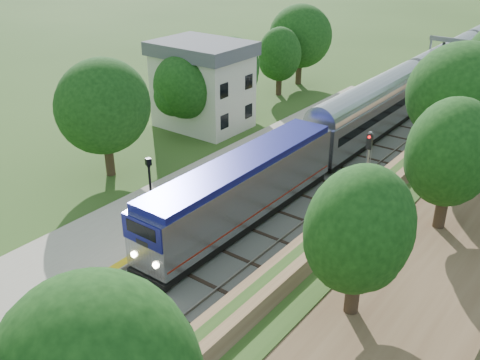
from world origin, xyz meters
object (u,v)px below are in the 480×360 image
Objects in this scene: train at (468,55)px; signal_farside at (367,169)px; station_building at (203,84)px; signal_gantry at (466,53)px; lamppost_far at (151,199)px.

signal_farside is at bearing -81.99° from train.
station_building reaches higher than train.
signal_gantry is 11.68m from train.
signal_farside reaches higher than lamppost_far.
lamppost_far is (-3.57, -53.08, 0.34)m from train.
station_building is 38.77m from train.
station_building is 1.78× the size of lamppost_far.
train is 24.13× the size of lamppost_far.
train is (-2.47, 11.11, -2.62)m from signal_gantry.
station_building is at bearing 158.49° from signal_farside.
signal_gantry reaches higher than lamppost_far.
signal_gantry is at bearing 81.81° from lamppost_far.
signal_farside is at bearing -21.51° from station_building.
signal_gantry is 1.35× the size of signal_farside.
signal_farside is (20.20, -7.96, -0.15)m from station_building.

